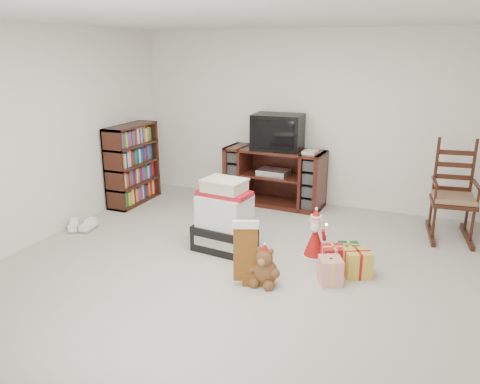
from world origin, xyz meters
name	(u,v)px	position (x,y,z in m)	size (l,w,h in m)	color
room	(237,153)	(0.00, 0.00, 1.25)	(5.01, 5.01, 2.51)	beige
tv_stand	(274,177)	(-0.33, 2.21, 0.42)	(1.49, 0.61, 0.83)	#3F1812
bookshelf	(133,166)	(-2.31, 1.50, 0.56)	(0.32, 0.96, 1.17)	#3E1811
rocking_chair	(452,203)	(2.07, 1.87, 0.42)	(0.58, 0.87, 1.24)	#3E1811
gift_pile	(225,220)	(-0.33, 0.42, 0.36)	(0.70, 0.55, 0.82)	black
red_suitcase	(213,228)	(-0.49, 0.42, 0.23)	(0.37, 0.23, 0.53)	maroon
stocking	(246,252)	(0.19, -0.24, 0.32)	(0.30, 0.13, 0.65)	#0C6C14
teddy_bear	(265,268)	(0.38, -0.20, 0.17)	(0.26, 0.23, 0.38)	brown
santa_figurine	(315,239)	(0.68, 0.58, 0.22)	(0.28, 0.27, 0.57)	#AA1412
mrs_claus_figurine	(240,221)	(-0.31, 0.80, 0.22)	(0.27, 0.26, 0.56)	#AA1412
sneaker_pair	(81,227)	(-2.27, 0.25, 0.05)	(0.37, 0.30, 0.10)	white
gift_cluster	(340,260)	(1.00, 0.38, 0.12)	(0.52, 0.80, 0.24)	#AF1421
crt_television	(278,132)	(-0.29, 2.19, 1.09)	(0.72, 0.54, 0.51)	black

